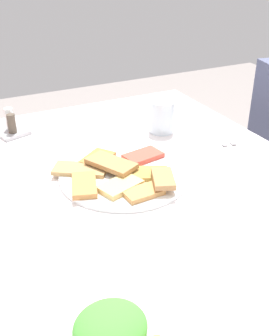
# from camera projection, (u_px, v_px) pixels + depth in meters

# --- Properties ---
(dining_table) EXTENTS (1.18, 0.91, 0.75)m
(dining_table) POSITION_uv_depth(u_px,v_px,m) (141.00, 203.00, 1.12)
(dining_table) COLOR white
(dining_table) RESTS_ON ground_plane
(pide_platter) EXTENTS (0.34, 0.34, 0.04)m
(pide_platter) POSITION_uv_depth(u_px,v_px,m) (122.00, 174.00, 1.08)
(pide_platter) COLOR white
(pide_platter) RESTS_ON dining_table
(salad_plate_greens) EXTENTS (0.21, 0.21, 0.04)m
(salad_plate_greens) POSITION_uv_depth(u_px,v_px,m) (111.00, 331.00, 0.65)
(salad_plate_greens) COLOR white
(salad_plate_greens) RESTS_ON dining_table
(drinking_glass) EXTENTS (0.08, 0.08, 0.10)m
(drinking_glass) POSITION_uv_depth(u_px,v_px,m) (162.00, 117.00, 1.33)
(drinking_glass) COLOR silver
(drinking_glass) RESTS_ON dining_table
(paper_napkin) EXTENTS (0.14, 0.14, 0.00)m
(paper_napkin) POSITION_uv_depth(u_px,v_px,m) (221.00, 134.00, 1.33)
(paper_napkin) COLOR white
(paper_napkin) RESTS_ON dining_table
(fork) EXTENTS (0.16, 0.06, 0.00)m
(fork) POSITION_uv_depth(u_px,v_px,m) (217.00, 134.00, 1.32)
(fork) COLOR silver
(fork) RESTS_ON paper_napkin
(spoon) EXTENTS (0.17, 0.08, 0.00)m
(spoon) POSITION_uv_depth(u_px,v_px,m) (226.00, 132.00, 1.33)
(spoon) COLOR silver
(spoon) RESTS_ON paper_napkin
(condiment_caddy) EXTENTS (0.11, 0.11, 0.08)m
(condiment_caddy) POSITION_uv_depth(u_px,v_px,m) (11.00, 127.00, 1.32)
(condiment_caddy) COLOR #B2B2B7
(condiment_caddy) RESTS_ON dining_table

